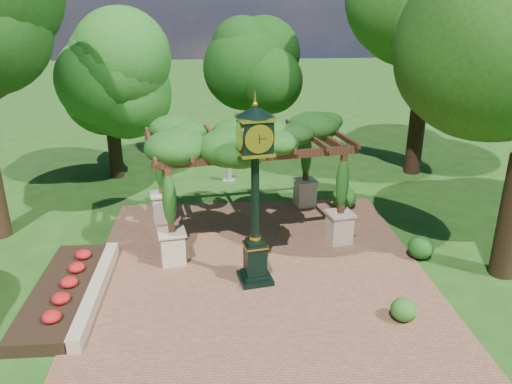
{
  "coord_description": "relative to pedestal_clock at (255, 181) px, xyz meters",
  "views": [
    {
      "loc": [
        -1.14,
        -11.72,
        7.7
      ],
      "look_at": [
        0.0,
        2.5,
        2.2
      ],
      "focal_mm": 35.0,
      "sensor_mm": 36.0,
      "label": 1
    }
  ],
  "objects": [
    {
      "name": "tree_east_far",
      "position": [
        8.24,
        9.3,
        3.58
      ],
      "size": [
        5.41,
        5.41,
        9.76
      ],
      "color": "black",
      "rests_on": "ground"
    },
    {
      "name": "brick_plaza",
      "position": [
        0.15,
        0.07,
        -3.12
      ],
      "size": [
        10.0,
        12.0,
        0.04
      ],
      "primitive_type": "cube",
      "color": "brown",
      "rests_on": "ground"
    },
    {
      "name": "pedestal_clock",
      "position": [
        0.0,
        0.0,
        0.0
      ],
      "size": [
        1.2,
        1.2,
        5.25
      ],
      "rotation": [
        0.0,
        0.0,
        0.18
      ],
      "color": "black",
      "rests_on": "brick_plaza"
    },
    {
      "name": "shrub_front",
      "position": [
        3.62,
        -2.22,
        -2.8
      ],
      "size": [
        0.79,
        0.79,
        0.6
      ],
      "primitive_type": "ellipsoid",
      "rotation": [
        0.0,
        0.0,
        -0.21
      ],
      "color": "#27601B",
      "rests_on": "brick_plaza"
    },
    {
      "name": "shrub_mid",
      "position": [
        5.33,
        0.96,
        -2.73
      ],
      "size": [
        0.84,
        0.84,
        0.72
      ],
      "primitive_type": "ellipsoid",
      "rotation": [
        0.0,
        0.0,
        0.04
      ],
      "color": "#184D15",
      "rests_on": "brick_plaza"
    },
    {
      "name": "border_wall",
      "position": [
        -4.45,
        -0.43,
        -2.94
      ],
      "size": [
        0.35,
        5.0,
        0.4
      ],
      "primitive_type": "cube",
      "color": "#C6B793",
      "rests_on": "ground"
    },
    {
      "name": "sundial",
      "position": [
        -0.51,
        8.74,
        -2.74
      ],
      "size": [
        0.61,
        0.61,
        0.91
      ],
      "rotation": [
        0.0,
        0.0,
        -0.25
      ],
      "color": "gray",
      "rests_on": "ground"
    },
    {
      "name": "tree_west_far",
      "position": [
        -5.67,
        9.8,
        1.54
      ],
      "size": [
        4.1,
        4.1,
        6.81
      ],
      "color": "black",
      "rests_on": "ground"
    },
    {
      "name": "tree_north",
      "position": [
        1.34,
        12.18,
        1.98
      ],
      "size": [
        3.87,
        3.87,
        7.46
      ],
      "color": "#362415",
      "rests_on": "ground"
    },
    {
      "name": "shrub_back",
      "position": [
        3.9,
        5.15,
        -2.67
      ],
      "size": [
        1.1,
        1.1,
        0.85
      ],
      "primitive_type": "ellipsoid",
      "rotation": [
        0.0,
        0.0,
        -0.18
      ],
      "color": "#28631C",
      "rests_on": "brick_plaza"
    },
    {
      "name": "pergola",
      "position": [
        -0.02,
        3.43,
        0.2
      ],
      "size": [
        7.1,
        5.15,
        4.08
      ],
      "rotation": [
        0.0,
        0.0,
        0.18
      ],
      "color": "beige",
      "rests_on": "brick_plaza"
    },
    {
      "name": "flower_bed",
      "position": [
        -5.35,
        -0.43,
        -2.96
      ],
      "size": [
        1.5,
        5.0,
        0.36
      ],
      "primitive_type": "cube",
      "color": "red",
      "rests_on": "ground"
    },
    {
      "name": "ground",
      "position": [
        0.15,
        -0.93,
        -3.14
      ],
      "size": [
        120.0,
        120.0,
        0.0
      ],
      "primitive_type": "plane",
      "color": "#1E4714",
      "rests_on": "ground"
    }
  ]
}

